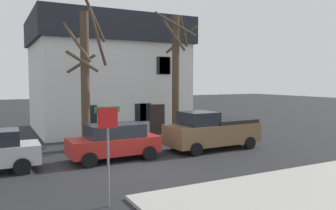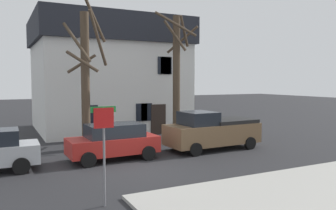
{
  "view_description": "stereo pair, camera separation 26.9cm",
  "coord_description": "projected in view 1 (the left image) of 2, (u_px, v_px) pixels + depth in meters",
  "views": [
    {
      "loc": [
        -5.53,
        -12.9,
        3.78
      ],
      "look_at": [
        2.92,
        3.4,
        2.43
      ],
      "focal_mm": 36.26,
      "sensor_mm": 36.0,
      "label": 1
    },
    {
      "loc": [
        -5.29,
        -13.02,
        3.78
      ],
      "look_at": [
        2.92,
        3.4,
        2.43
      ],
      "focal_mm": 36.26,
      "sensor_mm": 36.0,
      "label": 2
    }
  ],
  "objects": [
    {
      "name": "car_red_wagon",
      "position": [
        114.0,
        141.0,
        16.06
      ],
      "size": [
        4.27,
        2.11,
        1.71
      ],
      "color": "#AD231E",
      "rests_on": "ground_plane"
    },
    {
      "name": "tree_bare_mid",
      "position": [
        176.0,
        72.0,
        21.39
      ],
      "size": [
        3.29,
        3.3,
        7.87
      ],
      "color": "#4C3D2D",
      "rests_on": "ground_plane"
    },
    {
      "name": "building_main",
      "position": [
        106.0,
        74.0,
        26.34
      ],
      "size": [
        10.9,
        9.43,
        8.33
      ],
      "color": "white",
      "rests_on": "ground_plane"
    },
    {
      "name": "street_sign_pole",
      "position": [
        108.0,
        137.0,
        10.0
      ],
      "size": [
        0.76,
        0.07,
        3.01
      ],
      "color": "slate",
      "rests_on": "ground_plane"
    },
    {
      "name": "ground_plane",
      "position": [
        144.0,
        170.0,
        14.24
      ],
      "size": [
        120.0,
        120.0,
        0.0
      ],
      "primitive_type": "plane",
      "color": "#262628"
    },
    {
      "name": "pickup_truck_brown",
      "position": [
        212.0,
        131.0,
        18.56
      ],
      "size": [
        5.29,
        2.44,
        2.1
      ],
      "color": "brown",
      "rests_on": "ground_plane"
    },
    {
      "name": "tree_bare_near",
      "position": [
        86.0,
        75.0,
        18.05
      ],
      "size": [
        2.41,
        2.1,
        8.2
      ],
      "color": "#4C3D2D",
      "rests_on": "ground_plane"
    }
  ]
}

